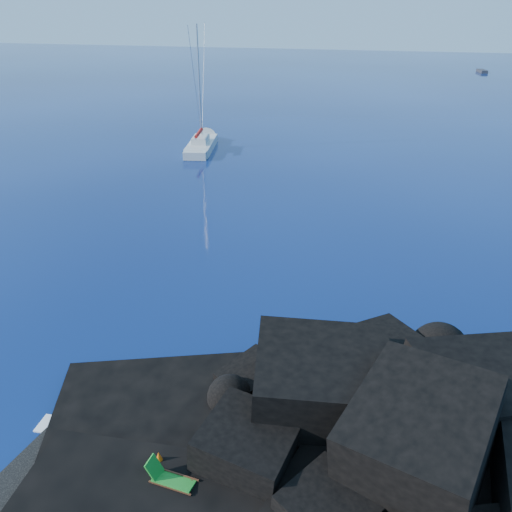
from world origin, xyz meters
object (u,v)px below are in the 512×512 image
(deck_chair, at_px, (173,476))
(sunbather, at_px, (73,488))
(marker_cone, at_px, (159,459))
(distant_boat_a, at_px, (482,72))
(sailboat, at_px, (202,149))

(deck_chair, bearing_deg, sunbather, -158.03)
(marker_cone, bearing_deg, sunbather, -142.70)
(sunbather, bearing_deg, distant_boat_a, 73.85)
(sailboat, relative_size, sunbather, 7.76)
(sailboat, bearing_deg, marker_cone, -82.79)
(sailboat, height_order, marker_cone, sailboat)
(sunbather, xyz_separation_m, marker_cone, (2.22, 1.69, 0.15))
(distant_boat_a, bearing_deg, marker_cone, -110.17)
(sailboat, height_order, distant_boat_a, sailboat)
(sunbather, xyz_separation_m, distant_boat_a, (26.61, 133.11, -0.52))
(sailboat, distance_m, marker_cone, 43.95)
(distant_boat_a, bearing_deg, deck_chair, -109.76)
(sailboat, xyz_separation_m, sunbather, (12.61, -43.06, 0.52))
(deck_chair, distance_m, distant_boat_a, 134.18)
(deck_chair, height_order, distant_boat_a, deck_chair)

